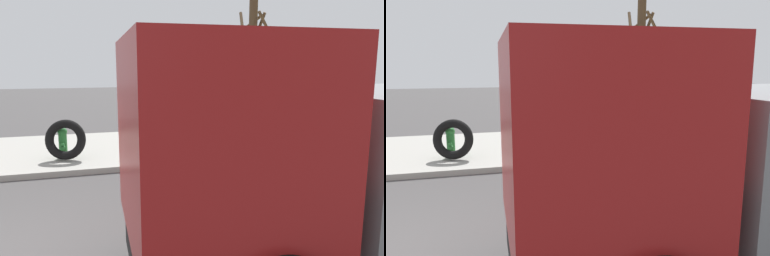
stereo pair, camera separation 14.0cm
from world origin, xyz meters
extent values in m
cube|color=#99968E|center=(0.00, 6.50, 0.07)|extent=(36.00, 5.00, 0.15)
cylinder|color=#2D8438|center=(0.90, 5.39, 0.48)|extent=(0.22, 0.22, 0.66)
sphere|color=#2D8438|center=(0.90, 5.39, 0.88)|extent=(0.26, 0.26, 0.26)
cylinder|color=#2D8438|center=(0.90, 5.19, 0.56)|extent=(0.10, 0.18, 0.10)
cylinder|color=#2D8438|center=(0.90, 5.60, 0.56)|extent=(0.10, 0.18, 0.10)
cylinder|color=#2D8438|center=(0.90, 5.19, 0.48)|extent=(0.12, 0.18, 0.12)
torus|color=black|center=(0.99, 5.10, 0.71)|extent=(1.16, 0.68, 1.12)
cube|color=maroon|center=(2.94, -1.34, 1.90)|extent=(2.06, 2.55, 2.20)
cylinder|color=black|center=(3.17, -0.09, 0.55)|extent=(1.11, 0.33, 1.10)
cylinder|color=#4C3823|center=(6.92, 6.13, 3.04)|extent=(0.28, 0.28, 5.78)
cylinder|color=#4C3823|center=(7.17, 6.19, 3.89)|extent=(0.25, 0.60, 0.98)
cylinder|color=#4C3823|center=(6.56, 6.23, 4.05)|extent=(0.33, 0.80, 0.78)
cylinder|color=#4C3823|center=(7.02, 6.45, 4.07)|extent=(0.73, 0.32, 0.61)
cylinder|color=#4C3823|center=(7.16, 5.82, 4.03)|extent=(0.72, 0.59, 0.64)
camera|label=1|loc=(1.55, -5.19, 2.71)|focal=34.46mm
camera|label=2|loc=(1.68, -5.22, 2.71)|focal=34.46mm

